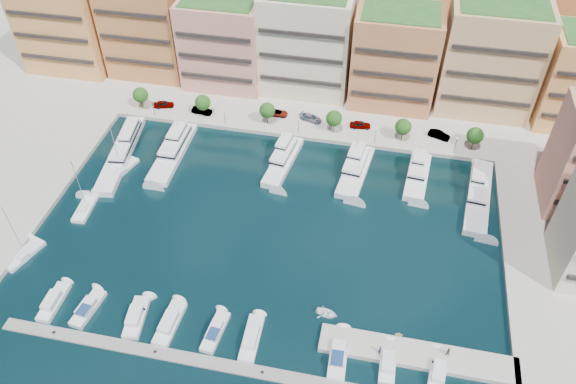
% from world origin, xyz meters
% --- Properties ---
extents(ground, '(400.00, 400.00, 0.00)m').
position_xyz_m(ground, '(0.00, 0.00, 0.00)').
color(ground, black).
rests_on(ground, ground).
extents(north_quay, '(220.00, 64.00, 2.00)m').
position_xyz_m(north_quay, '(0.00, 62.00, 0.00)').
color(north_quay, '#9E998E').
rests_on(north_quay, ground).
extents(south_pontoon, '(72.00, 2.20, 0.35)m').
position_xyz_m(south_pontoon, '(-3.00, -30.00, 0.00)').
color(south_pontoon, gray).
rests_on(south_pontoon, ground).
extents(finger_pier, '(32.00, 5.00, 2.00)m').
position_xyz_m(finger_pier, '(30.00, -22.00, 0.00)').
color(finger_pier, '#9E998E').
rests_on(finger_pier, ground).
extents(apartment_0, '(22.00, 16.50, 24.80)m').
position_xyz_m(apartment_0, '(-66.00, 49.99, 13.31)').
color(apartment_0, '#DB9450').
rests_on(apartment_0, north_quay).
extents(apartment_1, '(20.00, 16.50, 26.80)m').
position_xyz_m(apartment_1, '(-44.00, 51.99, 14.31)').
color(apartment_1, '#C67D42').
rests_on(apartment_1, north_quay).
extents(apartment_2, '(20.00, 15.50, 22.80)m').
position_xyz_m(apartment_2, '(-23.00, 49.99, 12.31)').
color(apartment_2, tan).
rests_on(apartment_2, north_quay).
extents(apartment_3, '(22.00, 16.50, 25.80)m').
position_xyz_m(apartment_3, '(-2.00, 51.99, 13.81)').
color(apartment_3, beige).
rests_on(apartment_3, north_quay).
extents(apartment_4, '(20.00, 15.50, 23.80)m').
position_xyz_m(apartment_4, '(20.00, 49.99, 12.81)').
color(apartment_4, '#BA6545').
rests_on(apartment_4, north_quay).
extents(apartment_5, '(22.00, 16.50, 26.80)m').
position_xyz_m(apartment_5, '(42.00, 51.99, 14.31)').
color(apartment_5, tan).
rests_on(apartment_5, north_quay).
extents(backblock_3, '(26.00, 18.00, 30.00)m').
position_xyz_m(backblock_3, '(35.00, 74.00, 16.00)').
color(backblock_3, '#DB9450').
rests_on(backblock_3, north_quay).
extents(tree_0, '(3.80, 3.80, 5.65)m').
position_xyz_m(tree_0, '(-40.00, 33.50, 4.74)').
color(tree_0, '#473323').
rests_on(tree_0, north_quay).
extents(tree_1, '(3.80, 3.80, 5.65)m').
position_xyz_m(tree_1, '(-24.00, 33.50, 4.74)').
color(tree_1, '#473323').
rests_on(tree_1, north_quay).
extents(tree_2, '(3.80, 3.80, 5.65)m').
position_xyz_m(tree_2, '(-8.00, 33.50, 4.74)').
color(tree_2, '#473323').
rests_on(tree_2, north_quay).
extents(tree_3, '(3.80, 3.80, 5.65)m').
position_xyz_m(tree_3, '(8.00, 33.50, 4.74)').
color(tree_3, '#473323').
rests_on(tree_3, north_quay).
extents(tree_4, '(3.80, 3.80, 5.65)m').
position_xyz_m(tree_4, '(24.00, 33.50, 4.74)').
color(tree_4, '#473323').
rests_on(tree_4, north_quay).
extents(tree_5, '(3.80, 3.80, 5.65)m').
position_xyz_m(tree_5, '(40.00, 33.50, 4.74)').
color(tree_5, '#473323').
rests_on(tree_5, north_quay).
extents(lamppost_0, '(0.30, 0.30, 4.20)m').
position_xyz_m(lamppost_0, '(-36.00, 31.20, 3.83)').
color(lamppost_0, black).
rests_on(lamppost_0, north_quay).
extents(lamppost_1, '(0.30, 0.30, 4.20)m').
position_xyz_m(lamppost_1, '(-18.00, 31.20, 3.83)').
color(lamppost_1, black).
rests_on(lamppost_1, north_quay).
extents(lamppost_2, '(0.30, 0.30, 4.20)m').
position_xyz_m(lamppost_2, '(0.00, 31.20, 3.83)').
color(lamppost_2, black).
rests_on(lamppost_2, north_quay).
extents(lamppost_3, '(0.30, 0.30, 4.20)m').
position_xyz_m(lamppost_3, '(18.00, 31.20, 3.83)').
color(lamppost_3, black).
rests_on(lamppost_3, north_quay).
extents(lamppost_4, '(0.30, 0.30, 4.20)m').
position_xyz_m(lamppost_4, '(36.00, 31.20, 3.83)').
color(lamppost_4, black).
rests_on(lamppost_4, north_quay).
extents(yacht_0, '(7.72, 27.14, 7.30)m').
position_xyz_m(yacht_0, '(-38.10, 16.72, 1.21)').
color(yacht_0, silver).
rests_on(yacht_0, ground).
extents(yacht_1, '(5.05, 21.35, 7.30)m').
position_xyz_m(yacht_1, '(-26.68, 19.17, 1.09)').
color(yacht_1, silver).
rests_on(yacht_1, ground).
extents(yacht_3, '(6.34, 17.70, 7.30)m').
position_xyz_m(yacht_3, '(-1.38, 21.07, 1.21)').
color(yacht_3, silver).
rests_on(yacht_3, ground).
extents(yacht_4, '(7.02, 17.90, 7.30)m').
position_xyz_m(yacht_4, '(14.88, 20.98, 1.09)').
color(yacht_4, silver).
rests_on(yacht_4, ground).
extents(yacht_5, '(5.64, 15.45, 7.30)m').
position_xyz_m(yacht_5, '(28.27, 22.07, 1.21)').
color(yacht_5, silver).
rests_on(yacht_5, ground).
extents(yacht_6, '(6.94, 22.95, 7.30)m').
position_xyz_m(yacht_6, '(41.00, 18.65, 1.21)').
color(yacht_6, silver).
rests_on(yacht_6, ground).
extents(cruiser_0, '(2.63, 8.20, 2.55)m').
position_xyz_m(cruiser_0, '(-32.96, -24.59, 0.55)').
color(cruiser_0, silver).
rests_on(cruiser_0, ground).
extents(cruiser_1, '(3.60, 8.16, 2.66)m').
position_xyz_m(cruiser_1, '(-26.47, -24.60, 0.57)').
color(cruiser_1, silver).
rests_on(cruiser_1, ground).
extents(cruiser_2, '(3.82, 8.53, 2.55)m').
position_xyz_m(cruiser_2, '(-17.50, -24.59, 0.55)').
color(cruiser_2, silver).
rests_on(cruiser_2, ground).
extents(cruiser_3, '(3.28, 8.97, 2.55)m').
position_xyz_m(cruiser_3, '(-11.47, -24.60, 0.55)').
color(cruiser_3, silver).
rests_on(cruiser_3, ground).
extents(cruiser_4, '(3.18, 8.20, 2.66)m').
position_xyz_m(cruiser_4, '(-3.42, -24.61, 0.57)').
color(cruiser_4, silver).
rests_on(cruiser_4, ground).
extents(cruiser_5, '(2.91, 8.92, 2.55)m').
position_xyz_m(cruiser_5, '(2.87, -24.60, 0.55)').
color(cruiser_5, silver).
rests_on(cruiser_5, ground).
extents(cruiser_7, '(3.13, 9.29, 2.66)m').
position_xyz_m(cruiser_7, '(17.40, -24.62, 0.57)').
color(cruiser_7, silver).
rests_on(cruiser_7, ground).
extents(cruiser_8, '(2.56, 7.46, 2.55)m').
position_xyz_m(cruiser_8, '(25.34, -24.58, 0.55)').
color(cruiser_8, silver).
rests_on(cruiser_8, ground).
extents(cruiser_9, '(3.36, 7.90, 2.55)m').
position_xyz_m(cruiser_9, '(33.20, -24.58, 0.55)').
color(cruiser_9, silver).
rests_on(cruiser_9, ground).
extents(sailboat_0, '(5.22, 8.82, 13.20)m').
position_xyz_m(sailboat_0, '(-43.99, -15.71, 0.32)').
color(sailboat_0, silver).
rests_on(sailboat_0, ground).
extents(sailboat_2, '(5.31, 9.69, 13.20)m').
position_xyz_m(sailboat_2, '(-35.99, 10.72, 0.31)').
color(sailboat_2, silver).
rests_on(sailboat_2, ground).
extents(sailboat_1, '(3.41, 8.60, 13.20)m').
position_xyz_m(sailboat_1, '(-38.32, -1.67, 0.31)').
color(sailboat_1, silver).
rests_on(sailboat_1, ground).
extents(tender_1, '(1.49, 1.31, 0.75)m').
position_xyz_m(tender_1, '(26.78, -18.76, 0.38)').
color(tender_1, beige).
rests_on(tender_1, ground).
extents(tender_0, '(4.28, 3.39, 0.80)m').
position_xyz_m(tender_0, '(14.34, -17.05, 0.40)').
color(tender_0, white).
rests_on(tender_0, ground).
extents(car_0, '(5.32, 3.30, 1.69)m').
position_xyz_m(car_0, '(-34.91, 34.85, 1.84)').
color(car_0, gray).
rests_on(car_0, north_quay).
extents(car_1, '(5.14, 2.19, 1.65)m').
position_xyz_m(car_1, '(-24.78, 34.16, 1.82)').
color(car_1, gray).
rests_on(car_1, north_quay).
extents(car_2, '(5.10, 2.45, 1.40)m').
position_xyz_m(car_2, '(-6.31, 37.17, 1.70)').
color(car_2, gray).
rests_on(car_2, north_quay).
extents(car_3, '(5.79, 3.56, 1.57)m').
position_xyz_m(car_3, '(2.01, 36.70, 1.78)').
color(car_3, gray).
rests_on(car_3, north_quay).
extents(car_4, '(5.15, 2.56, 1.69)m').
position_xyz_m(car_4, '(14.08, 36.31, 1.84)').
color(car_4, gray).
rests_on(car_4, north_quay).
extents(car_5, '(5.33, 3.32, 1.66)m').
position_xyz_m(car_5, '(32.54, 36.09, 1.83)').
color(car_5, gray).
rests_on(car_5, north_quay).
extents(person_0, '(0.60, 0.80, 1.97)m').
position_xyz_m(person_0, '(23.86, -23.24, 1.99)').
color(person_0, '#283851').
rests_on(person_0, finger_pier).
extents(person_1, '(0.95, 0.77, 1.85)m').
position_xyz_m(person_1, '(34.53, -21.28, 1.93)').
color(person_1, brown).
rests_on(person_1, finger_pier).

